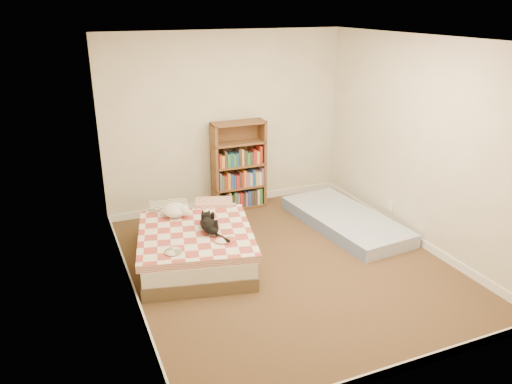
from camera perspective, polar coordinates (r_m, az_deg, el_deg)
name	(u,v)px	position (r m, az deg, el deg)	size (l,w,h in m)	color
room	(289,166)	(5.36, 3.79, 3.03)	(3.51, 4.01, 2.51)	#4A361F
bed	(195,241)	(5.92, -7.01, -5.62)	(1.55, 1.94, 0.46)	brown
bookshelf	(238,175)	(7.23, -2.02, 1.96)	(0.77, 0.26, 1.28)	#53311C
floor_mattress	(345,220)	(6.83, 10.14, -3.21)	(0.86, 1.90, 0.17)	#6B7EB3
black_cat	(209,224)	(5.68, -5.44, -3.70)	(0.26, 0.68, 0.15)	black
white_dog	(176,210)	(6.09, -9.17, -2.06)	(0.33, 0.33, 0.15)	white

